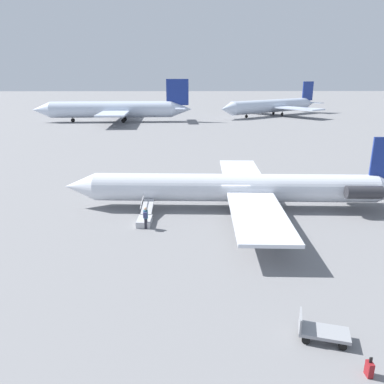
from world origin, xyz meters
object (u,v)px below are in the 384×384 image
(airplane_far_center, at_px, (273,106))
(airplane_main, at_px, (245,188))
(airplane_far_right, at_px, (115,109))
(luggage_cart, at_px, (321,331))
(boarding_stairs, at_px, (145,218))
(passenger, at_px, (146,216))
(suitcase, at_px, (369,369))

(airplane_far_center, bearing_deg, airplane_main, 38.67)
(airplane_far_right, bearing_deg, luggage_cart, 103.27)
(boarding_stairs, bearing_deg, passenger, -168.40)
(airplane_main, height_order, passenger, airplane_main)
(airplane_far_right, distance_m, airplane_far_center, 48.39)
(airplane_main, xyz_separation_m, boarding_stairs, (8.61, 3.41, -1.58))
(passenger, bearing_deg, suitcase, -143.52)
(luggage_cart, height_order, suitcase, luggage_cart)
(suitcase, bearing_deg, airplane_far_right, -73.86)
(luggage_cart, relative_size, suitcase, 2.75)
(airplane_far_center, height_order, luggage_cart, airplane_far_center)
(boarding_stairs, height_order, luggage_cart, boarding_stairs)
(airplane_main, distance_m, suitcase, 20.19)
(boarding_stairs, bearing_deg, airplane_far_right, 14.32)
(airplane_far_right, height_order, luggage_cart, airplane_far_right)
(airplane_main, bearing_deg, boarding_stairs, 24.09)
(airplane_far_right, xyz_separation_m, luggage_cart, (-24.63, 87.03, -2.82))
(airplane_far_right, xyz_separation_m, suitcase, (-25.81, 89.18, -2.95))
(boarding_stairs, xyz_separation_m, suitcase, (-10.58, 16.61, -0.04))
(boarding_stairs, distance_m, luggage_cart, 17.25)
(airplane_far_center, bearing_deg, boarding_stairs, 34.08)
(boarding_stairs, xyz_separation_m, passenger, (-0.20, 1.24, 0.64))
(suitcase, bearing_deg, luggage_cart, -61.19)
(airplane_main, xyz_separation_m, airplane_far_center, (-21.78, -85.25, 1.06))
(luggage_cart, bearing_deg, suitcase, 134.79)
(airplane_main, relative_size, suitcase, 35.37)
(airplane_far_right, height_order, suitcase, airplane_far_right)
(airplane_far_right, xyz_separation_m, passenger, (-15.43, 73.80, -2.28))
(airplane_main, relative_size, luggage_cart, 12.87)
(suitcase, bearing_deg, airplane_main, -84.40)
(airplane_main, xyz_separation_m, suitcase, (-1.96, 20.03, -1.61))
(airplane_far_center, distance_m, luggage_cart, 105.28)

